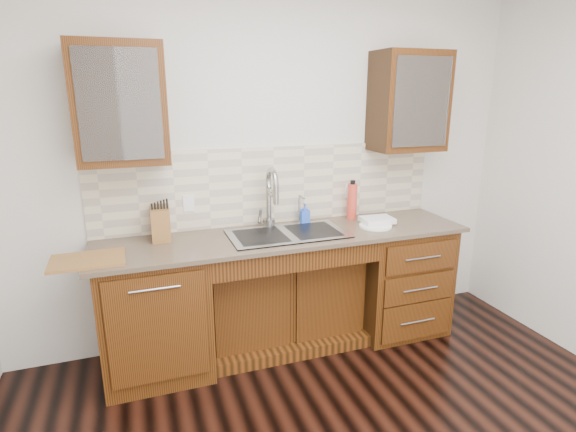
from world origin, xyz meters
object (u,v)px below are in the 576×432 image
object	(u,v)px
knife_block	(161,223)
soap_bottle	(304,213)
plate	(375,226)
water_bottle	(352,201)
cutting_board	(88,260)

from	to	relation	value
knife_block	soap_bottle	bearing A→B (deg)	4.87
soap_bottle	knife_block	bearing A→B (deg)	-177.72
soap_bottle	plate	size ratio (longest dim) A/B	0.63
water_bottle	cutting_board	size ratio (longest dim) A/B	0.66
plate	knife_block	bearing A→B (deg)	171.39
water_bottle	plate	bearing A→B (deg)	-76.38
water_bottle	cutting_board	distance (m)	1.98
plate	cutting_board	distance (m)	2.01
water_bottle	plate	world-z (taller)	water_bottle
water_bottle	plate	size ratio (longest dim) A/B	1.15
soap_bottle	cutting_board	size ratio (longest dim) A/B	0.36
plate	cutting_board	size ratio (longest dim) A/B	0.58
water_bottle	knife_block	world-z (taller)	water_bottle
water_bottle	cutting_board	xyz separation A→B (m)	(-1.94, -0.33, -0.13)
plate	knife_block	size ratio (longest dim) A/B	1.09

